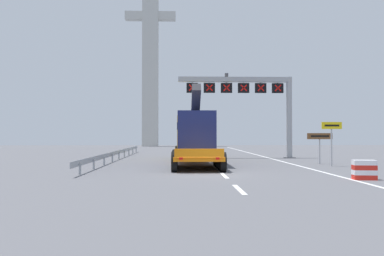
{
  "coord_description": "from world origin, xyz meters",
  "views": [
    {
      "loc": [
        -1.64,
        -20.28,
        2.05
      ],
      "look_at": [
        -0.76,
        8.66,
        2.58
      ],
      "focal_mm": 35.71,
      "sensor_mm": 36.0,
      "label": 1
    }
  ],
  "objects_px": {
    "overhead_lane_gantry": "(250,93)",
    "tourist_info_sign_brown": "(320,140)",
    "crash_barrier_striped": "(364,170)",
    "bridge_pylon_distant": "(150,39)",
    "exit_sign_yellow": "(332,134)",
    "heavy_haul_truck_orange": "(194,136)"
  },
  "relations": [
    {
      "from": "bridge_pylon_distant",
      "to": "tourist_info_sign_brown",
      "type": "bearing_deg",
      "value": -69.86
    },
    {
      "from": "overhead_lane_gantry",
      "to": "heavy_haul_truck_orange",
      "type": "relative_size",
      "value": 0.73
    },
    {
      "from": "overhead_lane_gantry",
      "to": "tourist_info_sign_brown",
      "type": "xyz_separation_m",
      "value": [
        3.72,
        -6.77,
        -4.08
      ]
    },
    {
      "from": "tourist_info_sign_brown",
      "to": "bridge_pylon_distant",
      "type": "xyz_separation_m",
      "value": [
        -15.24,
        41.56,
        17.55
      ]
    },
    {
      "from": "overhead_lane_gantry",
      "to": "crash_barrier_striped",
      "type": "bearing_deg",
      "value": -81.98
    },
    {
      "from": "exit_sign_yellow",
      "to": "tourist_info_sign_brown",
      "type": "relative_size",
      "value": 1.33
    },
    {
      "from": "overhead_lane_gantry",
      "to": "exit_sign_yellow",
      "type": "distance_m",
      "value": 10.3
    },
    {
      "from": "overhead_lane_gantry",
      "to": "tourist_info_sign_brown",
      "type": "bearing_deg",
      "value": -61.22
    },
    {
      "from": "overhead_lane_gantry",
      "to": "bridge_pylon_distant",
      "type": "relative_size",
      "value": 0.27
    },
    {
      "from": "heavy_haul_truck_orange",
      "to": "exit_sign_yellow",
      "type": "xyz_separation_m",
      "value": [
        8.84,
        -3.92,
        0.15
      ]
    },
    {
      "from": "overhead_lane_gantry",
      "to": "exit_sign_yellow",
      "type": "height_order",
      "value": "overhead_lane_gantry"
    },
    {
      "from": "heavy_haul_truck_orange",
      "to": "bridge_pylon_distant",
      "type": "relative_size",
      "value": 0.37
    },
    {
      "from": "overhead_lane_gantry",
      "to": "crash_barrier_striped",
      "type": "height_order",
      "value": "overhead_lane_gantry"
    },
    {
      "from": "crash_barrier_striped",
      "to": "bridge_pylon_distant",
      "type": "relative_size",
      "value": 0.03
    },
    {
      "from": "heavy_haul_truck_orange",
      "to": "crash_barrier_striped",
      "type": "xyz_separation_m",
      "value": [
        7.4,
        -11.25,
        -1.54
      ]
    },
    {
      "from": "heavy_haul_truck_orange",
      "to": "crash_barrier_striped",
      "type": "distance_m",
      "value": 13.55
    },
    {
      "from": "overhead_lane_gantry",
      "to": "bridge_pylon_distant",
      "type": "bearing_deg",
      "value": 108.33
    },
    {
      "from": "bridge_pylon_distant",
      "to": "crash_barrier_striped",
      "type": "bearing_deg",
      "value": -74.85
    },
    {
      "from": "exit_sign_yellow",
      "to": "crash_barrier_striped",
      "type": "height_order",
      "value": "exit_sign_yellow"
    },
    {
      "from": "bridge_pylon_distant",
      "to": "overhead_lane_gantry",
      "type": "bearing_deg",
      "value": -71.67
    },
    {
      "from": "tourist_info_sign_brown",
      "to": "bridge_pylon_distant",
      "type": "relative_size",
      "value": 0.06
    },
    {
      "from": "crash_barrier_striped",
      "to": "bridge_pylon_distant",
      "type": "distance_m",
      "value": 56.08
    }
  ]
}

